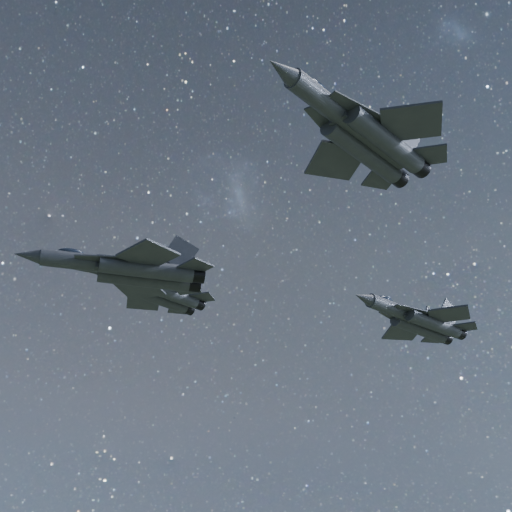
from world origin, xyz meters
TOP-DOWN VIEW (x-y plane):
  - jet_lead at (-12.82, 4.56)m, footprint 18.75×12.64m
  - jet_left at (-5.89, 15.49)m, footprint 17.78×12.22m
  - jet_right at (-3.84, -19.95)m, footprint 18.98×12.89m
  - jet_slot at (22.06, 1.73)m, footprint 18.28×12.75m

SIDE VIEW (x-z plane):
  - jet_lead at x=-12.82m, z-range 143.58..148.31m
  - jet_slot at x=22.06m, z-range 145.15..149.75m
  - jet_right at x=-3.84m, z-range 147.31..152.08m
  - jet_left at x=-5.89m, z-range 147.85..152.31m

